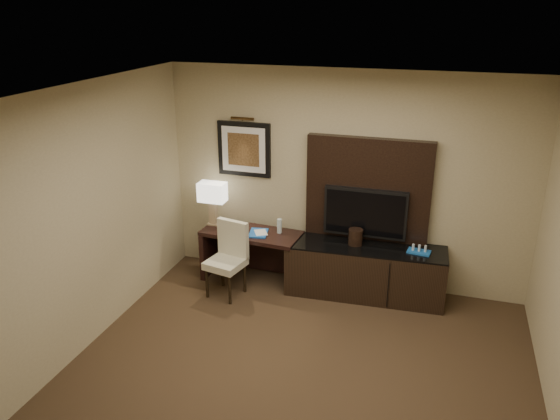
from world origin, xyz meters
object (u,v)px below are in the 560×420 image
at_px(desk_chair, 225,263).
at_px(credenza, 365,271).
at_px(desk, 252,255).
at_px(desk_phone, 237,228).
at_px(water_bottle, 279,226).
at_px(table_lamp, 213,203).
at_px(minibar_tray, 419,249).
at_px(tv, 365,213).
at_px(ice_bucket, 355,237).

bearing_deg(desk_chair, credenza, 28.77).
xyz_separation_m(desk, desk_phone, (-0.18, -0.05, 0.38)).
bearing_deg(water_bottle, table_lamp, 178.86).
bearing_deg(desk, minibar_tray, 5.12).
distance_m(credenza, tv, 0.72).
xyz_separation_m(desk_chair, desk_phone, (-0.01, 0.44, 0.29)).
xyz_separation_m(ice_bucket, minibar_tray, (0.75, -0.01, -0.05)).
xyz_separation_m(tv, minibar_tray, (0.67, -0.16, -0.32)).
xyz_separation_m(table_lamp, minibar_tray, (2.63, -0.05, -0.27)).
xyz_separation_m(desk, minibar_tray, (2.08, 0.03, 0.37)).
relative_size(desk_chair, table_lamp, 1.45).
xyz_separation_m(table_lamp, water_bottle, (0.91, -0.02, -0.21)).
bearing_deg(desk_phone, minibar_tray, 17.60).
distance_m(water_bottle, ice_bucket, 0.97).
xyz_separation_m(desk, desk_chair, (-0.16, -0.48, 0.10)).
height_order(table_lamp, water_bottle, table_lamp).
height_order(desk_phone, minibar_tray, desk_phone).
bearing_deg(ice_bucket, desk, -178.13).
distance_m(desk, credenza, 1.46).
bearing_deg(desk_phone, tv, 24.09).
bearing_deg(water_bottle, desk, -168.98).
xyz_separation_m(desk_chair, minibar_tray, (2.24, 0.52, 0.27)).
bearing_deg(table_lamp, desk, -8.90).
xyz_separation_m(desk_phone, water_bottle, (0.53, 0.12, 0.04)).
distance_m(desk, table_lamp, 0.85).
relative_size(credenza, tv, 1.90).
relative_size(desk_chair, water_bottle, 4.69).
bearing_deg(tv, desk_chair, -156.69).
bearing_deg(tv, desk, -172.29).
bearing_deg(credenza, ice_bucket, 165.47).
bearing_deg(desk_phone, desk_chair, -72.56).
height_order(desk_phone, water_bottle, water_bottle).
bearing_deg(minibar_tray, desk_chair, -166.98).
height_order(desk_chair, table_lamp, table_lamp).
height_order(credenza, ice_bucket, ice_bucket).
distance_m(credenza, desk_chair, 1.70).
distance_m(desk_phone, ice_bucket, 1.50).
bearing_deg(ice_bucket, water_bottle, 178.48).
bearing_deg(table_lamp, desk_phone, -19.36).
bearing_deg(ice_bucket, credenza, -11.47).
relative_size(desk_phone, ice_bucket, 1.00).
height_order(credenza, table_lamp, table_lamp).
distance_m(desk_chair, desk_phone, 0.52).
bearing_deg(minibar_tray, tv, 166.90).
bearing_deg(table_lamp, credenza, -2.05).
distance_m(desk_chair, water_bottle, 0.83).
distance_m(desk_phone, minibar_tray, 2.26).
relative_size(credenza, desk_chair, 2.19).
bearing_deg(desk_phone, ice_bucket, 18.99).
xyz_separation_m(desk, credenza, (1.46, 0.01, -0.01)).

